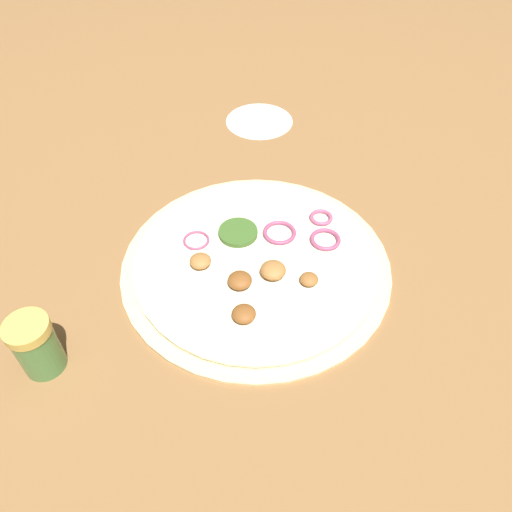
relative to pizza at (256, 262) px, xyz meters
The scene contains 4 objects.
ground_plane 0.01m from the pizza, behind, with size 3.00×3.00×0.00m, color brown.
pizza is the anchor object (origin of this frame).
spice_jar 0.28m from the pizza, 147.63° to the right, with size 0.05×0.05×0.07m.
flour_patch 0.35m from the pizza, 89.10° to the left, with size 0.12×0.12×0.00m.
Camera 1 is at (0.00, -0.44, 0.49)m, focal length 35.00 mm.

